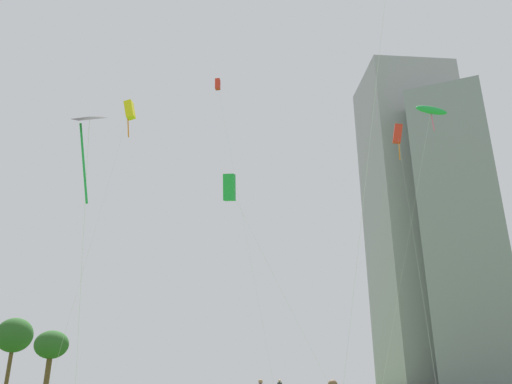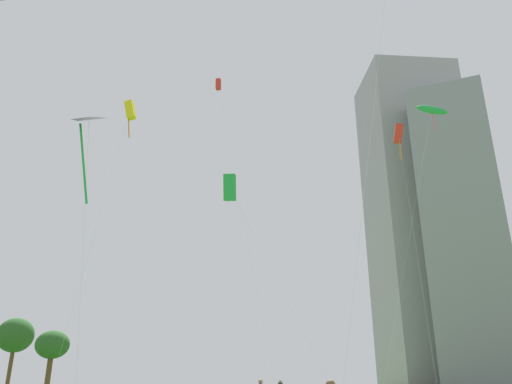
% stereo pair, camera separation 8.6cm
% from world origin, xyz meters
% --- Properties ---
extents(kite_flying_0, '(6.07, 2.00, 32.42)m').
position_xyz_m(kite_flying_0, '(-8.84, 28.15, 31.55)').
color(kite_flying_0, silver).
rests_on(kite_flying_0, ground).
extents(kite_flying_1, '(8.36, 3.77, 26.67)m').
position_xyz_m(kite_flying_1, '(12.50, 26.56, 25.63)').
color(kite_flying_1, silver).
rests_on(kite_flying_1, ground).
extents(kite_flying_2, '(7.73, 4.25, 16.26)m').
position_xyz_m(kite_flying_2, '(-4.89, 17.04, 15.16)').
color(kite_flying_2, silver).
rests_on(kite_flying_2, ground).
extents(kite_flying_3, '(4.26, 9.46, 13.64)m').
position_xyz_m(kite_flying_3, '(-8.34, 1.98, 12.64)').
color(kite_flying_3, silver).
rests_on(kite_flying_3, ground).
extents(kite_flying_4, '(4.07, 1.43, 24.49)m').
position_xyz_m(kite_flying_4, '(-14.26, 18.60, 23.50)').
color(kite_flying_4, silver).
rests_on(kite_flying_4, ground).
extents(kite_flying_5, '(1.62, 11.84, 26.05)m').
position_xyz_m(kite_flying_5, '(9.67, 29.65, 24.91)').
color(kite_flying_5, silver).
rests_on(kite_flying_5, ground).
extents(park_tree_0, '(2.67, 2.67, 5.39)m').
position_xyz_m(park_tree_0, '(-20.28, 21.58, 4.19)').
color(park_tree_0, brown).
rests_on(park_tree_0, ground).
extents(park_tree_1, '(3.28, 3.28, 7.03)m').
position_xyz_m(park_tree_1, '(-26.87, 26.20, 5.44)').
color(park_tree_1, brown).
rests_on(park_tree_1, ground).
extents(distant_highrise_0, '(23.44, 25.67, 74.41)m').
position_xyz_m(distant_highrise_0, '(35.12, 111.05, 37.21)').
color(distant_highrise_0, gray).
rests_on(distant_highrise_0, ground).
extents(distant_highrise_1, '(30.45, 29.16, 92.60)m').
position_xyz_m(distant_highrise_1, '(27.29, 125.54, 46.30)').
color(distant_highrise_1, '#939399').
rests_on(distant_highrise_1, ground).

